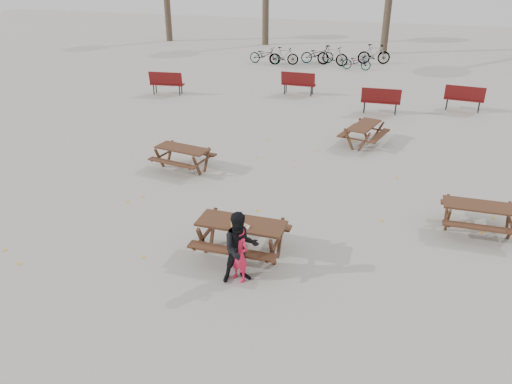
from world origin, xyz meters
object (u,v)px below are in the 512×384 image
(food_tray, at_px, (245,227))
(main_picnic_table, at_px, (241,230))
(picnic_table_east, at_px, (478,218))
(child, at_px, (239,254))
(picnic_table_north, at_px, (183,159))
(soda_bottle, at_px, (233,223))
(adult, at_px, (240,248))
(picnic_table_far, at_px, (364,135))

(food_tray, bearing_deg, main_picnic_table, 127.09)
(main_picnic_table, distance_m, picnic_table_east, 5.38)
(child, height_order, picnic_table_north, child)
(food_tray, xyz_separation_m, picnic_table_east, (4.63, 2.67, -0.45))
(soda_bottle, height_order, child, child)
(adult, relative_size, picnic_table_east, 0.92)
(picnic_table_north, relative_size, picnic_table_far, 0.99)
(soda_bottle, xyz_separation_m, child, (0.35, -0.63, -0.27))
(picnic_table_far, bearing_deg, child, -175.47)
(adult, bearing_deg, picnic_table_far, 50.21)
(main_picnic_table, bearing_deg, child, -74.15)
(adult, height_order, picnic_table_north, adult)
(picnic_table_north, xyz_separation_m, picnic_table_far, (4.76, 3.70, 0.00))
(adult, bearing_deg, child, 137.96)
(picnic_table_far, bearing_deg, main_picnic_table, -178.29)
(main_picnic_table, bearing_deg, food_tray, -52.91)
(food_tray, bearing_deg, picnic_table_far, 78.76)
(picnic_table_north, bearing_deg, soda_bottle, -43.43)
(picnic_table_far, bearing_deg, food_tray, -177.05)
(adult, xyz_separation_m, picnic_table_east, (4.49, 3.34, -0.39))
(soda_bottle, bearing_deg, food_tray, 8.07)
(child, relative_size, adult, 0.79)
(main_picnic_table, distance_m, adult, 0.90)
(adult, xyz_separation_m, picnic_table_north, (-3.37, 4.66, -0.39))
(soda_bottle, distance_m, adult, 0.75)
(soda_bottle, relative_size, child, 0.15)
(main_picnic_table, xyz_separation_m, adult, (0.27, -0.85, 0.14))
(child, bearing_deg, adult, 9.96)
(child, distance_m, picnic_table_east, 5.62)
(picnic_table_east, xyz_separation_m, picnic_table_north, (-7.86, 1.32, -0.00))
(soda_bottle, height_order, picnic_table_north, soda_bottle)
(adult, relative_size, picnic_table_north, 0.94)
(soda_bottle, bearing_deg, picnic_table_east, 29.02)
(picnic_table_east, relative_size, picnic_table_north, 1.01)
(picnic_table_north, bearing_deg, food_tray, -40.99)
(main_picnic_table, height_order, adult, adult)
(picnic_table_east, height_order, picnic_table_far, picnic_table_east)
(adult, height_order, picnic_table_east, adult)
(soda_bottle, relative_size, picnic_table_east, 0.11)
(picnic_table_east, bearing_deg, soda_bottle, -151.86)
(main_picnic_table, height_order, soda_bottle, soda_bottle)
(main_picnic_table, xyz_separation_m, picnic_table_far, (1.66, 7.51, -0.25))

